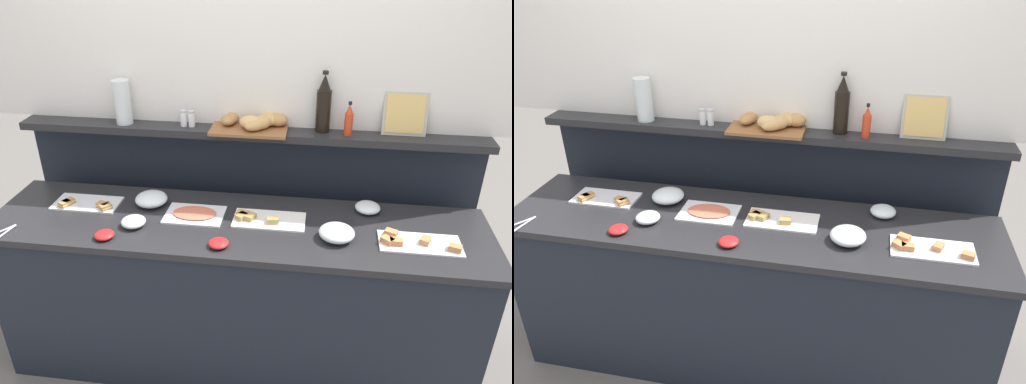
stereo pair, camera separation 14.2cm
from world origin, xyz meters
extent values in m
plane|color=slate|center=(0.00, 0.60, 0.00)|extent=(12.00, 12.00, 0.00)
cube|color=black|center=(0.00, 0.00, 0.44)|extent=(2.41, 0.57, 0.87)
cube|color=#232326|center=(0.00, 0.00, 0.89)|extent=(2.45, 0.61, 0.03)
cube|color=black|center=(0.00, 0.48, 0.60)|extent=(2.51, 0.08, 1.21)
cube|color=#232326|center=(0.00, 0.43, 1.23)|extent=(2.51, 0.22, 0.04)
cube|color=silver|center=(-0.80, 0.08, 0.91)|extent=(0.34, 0.17, 0.01)
cube|color=#AD7A47|center=(-0.90, 0.03, 0.92)|extent=(0.06, 0.07, 0.01)
cube|color=#E5C666|center=(-0.90, 0.03, 0.93)|extent=(0.06, 0.07, 0.01)
cube|color=#AD7A47|center=(-0.90, 0.03, 0.94)|extent=(0.06, 0.07, 0.01)
cube|color=#AD7A47|center=(-0.89, 0.05, 0.92)|extent=(0.06, 0.07, 0.01)
cube|color=#E5C666|center=(-0.89, 0.05, 0.93)|extent=(0.06, 0.07, 0.01)
cube|color=#AD7A47|center=(-0.89, 0.05, 0.94)|extent=(0.06, 0.07, 0.01)
cube|color=#AD7A47|center=(-0.70, 0.04, 0.92)|extent=(0.06, 0.05, 0.01)
cube|color=#E5C666|center=(-0.70, 0.04, 0.93)|extent=(0.06, 0.05, 0.01)
cube|color=#AD7A47|center=(-0.70, 0.04, 0.94)|extent=(0.06, 0.05, 0.01)
cube|color=#AD7A47|center=(-0.68, 0.03, 0.92)|extent=(0.07, 0.07, 0.01)
cube|color=#E5C666|center=(-0.68, 0.03, 0.93)|extent=(0.07, 0.07, 0.01)
cube|color=#AD7A47|center=(-0.68, 0.03, 0.94)|extent=(0.07, 0.07, 0.01)
cube|color=white|center=(0.16, 0.04, 0.91)|extent=(0.35, 0.18, 0.01)
cube|color=#B7844C|center=(0.02, 0.03, 0.92)|extent=(0.06, 0.07, 0.01)
cube|color=#66994C|center=(0.02, 0.03, 0.93)|extent=(0.06, 0.07, 0.01)
cube|color=#B7844C|center=(0.02, 0.03, 0.94)|extent=(0.06, 0.07, 0.01)
cube|color=#B7844C|center=(0.18, 0.01, 0.92)|extent=(0.06, 0.05, 0.01)
cube|color=#66994C|center=(0.18, 0.01, 0.93)|extent=(0.06, 0.05, 0.01)
cube|color=#B7844C|center=(0.18, 0.01, 0.94)|extent=(0.06, 0.05, 0.01)
cube|color=#B7844C|center=(0.03, 0.05, 0.92)|extent=(0.06, 0.05, 0.01)
cube|color=#66994C|center=(0.03, 0.05, 0.93)|extent=(0.06, 0.05, 0.01)
cube|color=#B7844C|center=(0.03, 0.05, 0.94)|extent=(0.06, 0.05, 0.01)
cube|color=#B7844C|center=(0.07, 0.03, 0.92)|extent=(0.06, 0.07, 0.01)
cube|color=#66994C|center=(0.07, 0.03, 0.93)|extent=(0.06, 0.07, 0.01)
cube|color=#B7844C|center=(0.07, 0.03, 0.94)|extent=(0.06, 0.07, 0.01)
cube|color=silver|center=(0.86, -0.07, 0.91)|extent=(0.37, 0.17, 0.01)
cube|color=#AD7A47|center=(0.74, -0.02, 0.92)|extent=(0.07, 0.06, 0.01)
cube|color=#D1664C|center=(0.74, -0.02, 0.93)|extent=(0.07, 0.06, 0.01)
cube|color=#AD7A47|center=(0.74, -0.02, 0.94)|extent=(0.07, 0.06, 0.01)
cube|color=#AD7A47|center=(1.01, -0.11, 0.92)|extent=(0.07, 0.06, 0.01)
cube|color=#D1664C|center=(1.01, -0.11, 0.93)|extent=(0.07, 0.06, 0.01)
cube|color=#AD7A47|center=(1.01, -0.11, 0.94)|extent=(0.07, 0.06, 0.01)
cube|color=#AD7A47|center=(0.75, -0.10, 0.92)|extent=(0.06, 0.04, 0.01)
cube|color=#D1664C|center=(0.75, -0.10, 0.93)|extent=(0.06, 0.04, 0.01)
cube|color=#AD7A47|center=(0.75, -0.10, 0.94)|extent=(0.06, 0.04, 0.01)
cube|color=#AD7A47|center=(0.89, -0.07, 0.92)|extent=(0.06, 0.07, 0.01)
cube|color=#D1664C|center=(0.89, -0.07, 0.93)|extent=(0.06, 0.07, 0.01)
cube|color=#AD7A47|center=(0.89, -0.07, 0.94)|extent=(0.06, 0.07, 0.01)
cube|color=#AD7A47|center=(0.72, -0.09, 0.92)|extent=(0.07, 0.07, 0.01)
cube|color=#D1664C|center=(0.72, -0.09, 0.93)|extent=(0.07, 0.07, 0.01)
cube|color=#AD7A47|center=(0.72, -0.09, 0.94)|extent=(0.07, 0.07, 0.01)
cube|color=silver|center=(-0.22, 0.04, 0.91)|extent=(0.29, 0.20, 0.01)
ellipsoid|color=#D1664C|center=(-0.22, 0.04, 0.92)|extent=(0.22, 0.14, 0.01)
ellipsoid|color=silver|center=(0.64, 0.20, 0.93)|extent=(0.13, 0.13, 0.05)
ellipsoid|color=#F28C4C|center=(0.64, 0.20, 0.92)|extent=(0.10, 0.10, 0.03)
ellipsoid|color=silver|center=(-0.48, -0.09, 0.93)|extent=(0.12, 0.12, 0.05)
ellipsoid|color=white|center=(-0.48, -0.09, 0.92)|extent=(0.09, 0.09, 0.03)
ellipsoid|color=silver|center=(0.49, -0.07, 0.94)|extent=(0.17, 0.17, 0.07)
ellipsoid|color=#599959|center=(0.49, -0.07, 0.93)|extent=(0.13, 0.13, 0.04)
ellipsoid|color=silver|center=(-0.46, 0.12, 0.94)|extent=(0.17, 0.17, 0.07)
ellipsoid|color=#F28C4C|center=(-0.46, 0.12, 0.93)|extent=(0.13, 0.13, 0.04)
ellipsoid|color=red|center=(-0.58, -0.21, 0.92)|extent=(0.09, 0.09, 0.03)
ellipsoid|color=red|center=(-0.04, -0.21, 0.93)|extent=(0.09, 0.09, 0.03)
cylinder|color=#B7BABF|center=(-1.06, -0.27, 0.91)|extent=(0.04, 0.18, 0.01)
cylinder|color=#B7BABF|center=(-1.10, -0.25, 0.91)|extent=(0.10, 0.16, 0.01)
sphere|color=#B7BABF|center=(-1.05, -0.18, 0.91)|extent=(0.01, 0.01, 0.01)
cylinder|color=red|center=(0.52, 0.39, 1.30)|extent=(0.04, 0.04, 0.12)
cone|color=red|center=(0.52, 0.39, 1.38)|extent=(0.04, 0.04, 0.04)
cylinder|color=black|center=(0.52, 0.39, 1.41)|extent=(0.02, 0.02, 0.02)
cylinder|color=black|center=(0.39, 0.43, 1.35)|extent=(0.08, 0.08, 0.22)
cone|color=black|center=(0.39, 0.43, 1.50)|extent=(0.06, 0.06, 0.08)
cylinder|color=black|center=(0.39, 0.43, 1.55)|extent=(0.03, 0.03, 0.02)
cylinder|color=white|center=(-0.35, 0.40, 1.28)|extent=(0.03, 0.03, 0.08)
cylinder|color=#B7BABF|center=(-0.35, 0.40, 1.33)|extent=(0.03, 0.03, 0.01)
cylinder|color=white|center=(-0.30, 0.40, 1.28)|extent=(0.03, 0.03, 0.08)
cylinder|color=#B7BABF|center=(-0.30, 0.40, 1.33)|extent=(0.03, 0.03, 0.01)
cube|color=brown|center=(0.01, 0.40, 1.25)|extent=(0.40, 0.26, 0.02)
ellipsoid|color=tan|center=(0.11, 0.44, 1.29)|extent=(0.13, 0.14, 0.07)
ellipsoid|color=tan|center=(0.08, 0.39, 1.29)|extent=(0.14, 0.15, 0.07)
ellipsoid|color=tan|center=(0.02, 0.37, 1.29)|extent=(0.14, 0.12, 0.07)
ellipsoid|color=#B7844C|center=(0.15, 0.44, 1.29)|extent=(0.15, 0.13, 0.07)
ellipsoid|color=tan|center=(0.05, 0.36, 1.29)|extent=(0.16, 0.17, 0.06)
ellipsoid|color=tan|center=(0.12, 0.46, 1.29)|extent=(0.12, 0.15, 0.06)
ellipsoid|color=#AD7A47|center=(-0.10, 0.43, 1.29)|extent=(0.10, 0.16, 0.06)
cube|color=#B2AD9E|center=(0.80, 0.44, 1.35)|extent=(0.22, 0.07, 0.22)
cube|color=#E0B766|center=(0.80, 0.44, 1.36)|extent=(0.19, 0.05, 0.19)
cylinder|color=silver|center=(-0.68, 0.40, 1.36)|extent=(0.09, 0.09, 0.24)
camera|label=1|loc=(0.38, -2.04, 2.18)|focal=34.78mm
camera|label=2|loc=(0.52, -2.01, 2.18)|focal=34.78mm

